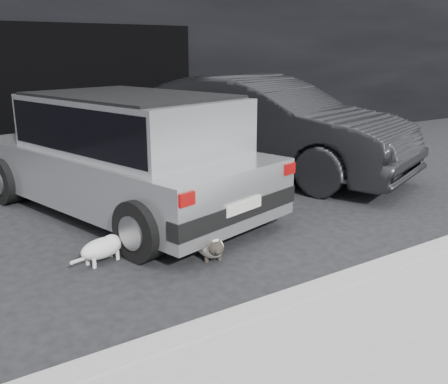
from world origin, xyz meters
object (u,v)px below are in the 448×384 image
silver_hatchback (126,149)px  cat_siamese (210,245)px  cat_white (105,246)px  second_car (262,126)px

silver_hatchback → cat_siamese: size_ratio=5.65×
silver_hatchback → cat_white: bearing=-135.8°
silver_hatchback → cat_white: (-0.88, -1.44, -0.71)m
cat_siamese → silver_hatchback: bearing=-70.6°
silver_hatchback → second_car: bearing=-0.3°
cat_siamese → second_car: bearing=-119.1°
silver_hatchback → second_car: (2.84, 0.71, -0.02)m
second_car → cat_white: (-3.72, -2.15, -0.69)m
second_car → cat_white: bearing=-171.3°
second_car → cat_siamese: (-2.75, -2.67, -0.72)m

